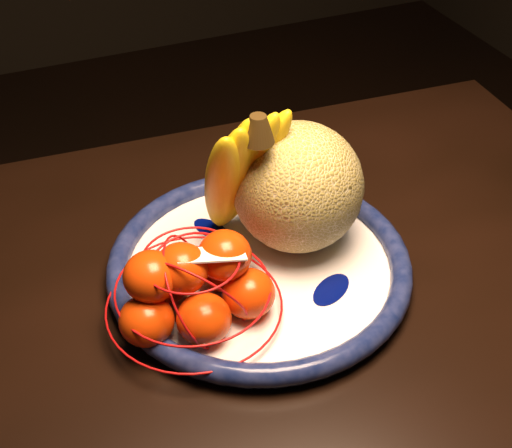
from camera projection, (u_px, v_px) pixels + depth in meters
name	position (u px, v px, depth m)	size (l,w,h in m)	color
fruit_bowl	(259.00, 265.00, 0.84)	(0.36, 0.36, 0.03)	white
cantaloupe	(298.00, 187.00, 0.83)	(0.16, 0.16, 0.16)	olive
banana_bunch	(237.00, 170.00, 0.81)	(0.13, 0.13, 0.21)	yellow
mandarin_bag	(193.00, 286.00, 0.76)	(0.22, 0.22, 0.12)	#FF3508
price_tag	(211.00, 255.00, 0.73)	(0.07, 0.03, 0.00)	white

